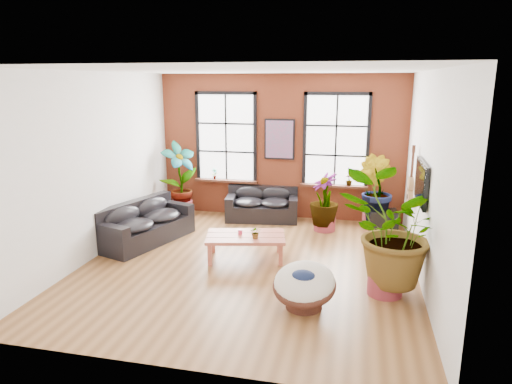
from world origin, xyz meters
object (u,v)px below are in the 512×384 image
at_px(sofa_back, 262,205).
at_px(papasan_chair, 304,285).
at_px(coffee_table, 246,238).
at_px(sofa_left, 144,224).

distance_m(sofa_back, papasan_chair, 4.57).
relative_size(sofa_back, coffee_table, 1.12).
height_order(sofa_back, coffee_table, sofa_back).
bearing_deg(sofa_left, sofa_back, -26.63).
bearing_deg(coffee_table, sofa_back, 82.40).
xyz_separation_m(sofa_back, sofa_left, (-2.11, -2.13, 0.03)).
bearing_deg(sofa_back, coffee_table, -92.58).
bearing_deg(coffee_table, papasan_chair, -64.58).
bearing_deg(papasan_chair, sofa_left, 156.73).
height_order(sofa_back, papasan_chair, sofa_back).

